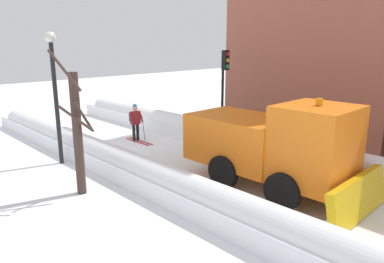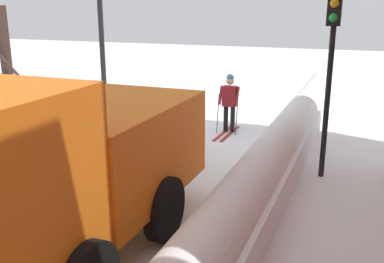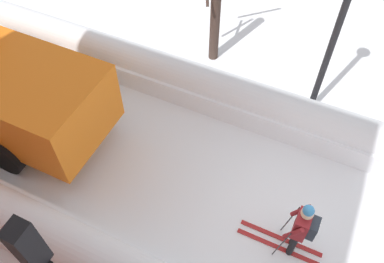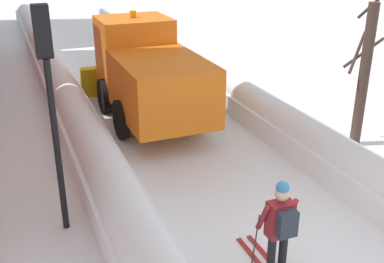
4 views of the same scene
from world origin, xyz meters
The scene contains 8 objects.
ground_plane centered at (0.00, 10.00, 0.00)m, with size 80.00×80.00×0.00m, color white.
snowbank_left centered at (-2.62, 10.00, 0.51)m, with size 1.10×36.00×1.13m.
snowbank_right centered at (2.62, 10.00, 0.47)m, with size 1.10×36.00×1.06m.
plow_truck centered at (-0.35, 7.48, 1.48)m, with size 3.20×5.98×3.12m.
skier centered at (-0.54, -0.36, 1.00)m, with size 0.62×1.80×1.81m.
traffic_light_pole centered at (-3.61, 2.53, 3.00)m, with size 0.28×0.42×4.27m.
street_lamp centered at (3.49, 0.31, 3.19)m, with size 0.40×0.40×5.01m.
bare_tree_near centered at (4.32, 3.55, 1.98)m, with size 1.06×1.00×4.45m.
Camera 1 is at (9.15, 13.52, 4.65)m, focal length 33.58 mm.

